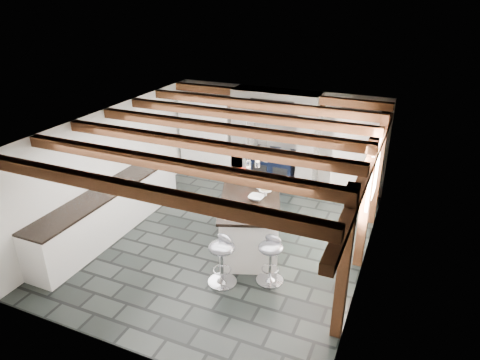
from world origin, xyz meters
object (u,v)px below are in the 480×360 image
at_px(range_cooker, 274,167).
at_px(bar_stool_far, 222,255).
at_px(bar_stool_near, 271,254).
at_px(kitchen_island, 250,220).

xyz_separation_m(range_cooker, bar_stool_far, (0.49, -3.88, 0.07)).
bearing_deg(bar_stool_near, bar_stool_far, -143.76).
distance_m(bar_stool_near, bar_stool_far, 0.77).
xyz_separation_m(range_cooker, kitchen_island, (0.45, -2.63, 0.04)).
bearing_deg(bar_stool_near, kitchen_island, 138.21).
relative_size(kitchen_island, bar_stool_far, 2.56).
relative_size(kitchen_island, bar_stool_near, 2.69).
distance_m(range_cooker, bar_stool_far, 3.92).
height_order(bar_stool_near, bar_stool_far, bar_stool_far).
xyz_separation_m(bar_stool_near, bar_stool_far, (-0.69, -0.35, 0.03)).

